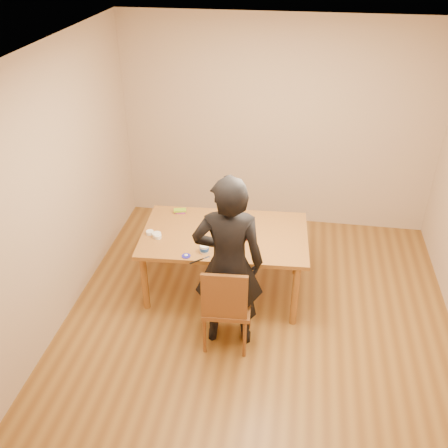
# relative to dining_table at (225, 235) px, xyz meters

# --- Properties ---
(room_shell) EXTENTS (4.00, 4.50, 2.70)m
(room_shell) POSITION_rel_dining_table_xyz_m (0.42, -0.26, 0.62)
(room_shell) COLOR brown
(room_shell) RESTS_ON ground
(dining_table) EXTENTS (1.80, 1.14, 0.04)m
(dining_table) POSITION_rel_dining_table_xyz_m (0.00, 0.00, 0.00)
(dining_table) COLOR brown
(dining_table) RESTS_ON floor
(dining_chair) EXTENTS (0.47, 0.47, 0.04)m
(dining_chair) POSITION_rel_dining_table_xyz_m (0.15, -0.78, -0.28)
(dining_chair) COLOR brown
(dining_chair) RESTS_ON floor
(cake_plate) EXTENTS (0.32, 0.32, 0.02)m
(cake_plate) POSITION_rel_dining_table_xyz_m (0.14, 0.02, 0.03)
(cake_plate) COLOR #C80D3B
(cake_plate) RESTS_ON dining_table
(cake) EXTENTS (0.23, 0.23, 0.07)m
(cake) POSITION_rel_dining_table_xyz_m (0.14, 0.02, 0.08)
(cake) COLOR white
(cake) RESTS_ON cake_plate
(frosting_dome) EXTENTS (0.22, 0.22, 0.03)m
(frosting_dome) POSITION_rel_dining_table_xyz_m (0.14, 0.02, 0.13)
(frosting_dome) COLOR white
(frosting_dome) RESTS_ON cake
(frosting_tub) EXTENTS (0.09, 0.09, 0.08)m
(frosting_tub) POSITION_rel_dining_table_xyz_m (-0.15, -0.37, 0.06)
(frosting_tub) COLOR white
(frosting_tub) RESTS_ON dining_table
(frosting_lid) EXTENTS (0.09, 0.09, 0.01)m
(frosting_lid) POSITION_rel_dining_table_xyz_m (-0.31, -0.47, 0.03)
(frosting_lid) COLOR #1D1799
(frosting_lid) RESTS_ON dining_table
(frosting_dollop) EXTENTS (0.04, 0.04, 0.02)m
(frosting_dollop) POSITION_rel_dining_table_xyz_m (-0.31, -0.47, 0.04)
(frosting_dollop) COLOR white
(frosting_dollop) RESTS_ON frosting_lid
(ramekin_green) EXTENTS (0.08, 0.08, 0.04)m
(ramekin_green) POSITION_rel_dining_table_xyz_m (-0.68, -0.19, 0.04)
(ramekin_green) COLOR white
(ramekin_green) RESTS_ON dining_table
(ramekin_yellow) EXTENTS (0.09, 0.09, 0.04)m
(ramekin_yellow) POSITION_rel_dining_table_xyz_m (-0.69, -0.17, 0.04)
(ramekin_yellow) COLOR white
(ramekin_yellow) RESTS_ON dining_table
(ramekin_multi) EXTENTS (0.08, 0.08, 0.04)m
(ramekin_multi) POSITION_rel_dining_table_xyz_m (-0.78, -0.14, 0.04)
(ramekin_multi) COLOR white
(ramekin_multi) RESTS_ON dining_table
(candy_box_pink) EXTENTS (0.12, 0.07, 0.02)m
(candy_box_pink) POSITION_rel_dining_table_xyz_m (-0.56, 0.35, 0.03)
(candy_box_pink) COLOR #CC3090
(candy_box_pink) RESTS_ON dining_table
(candy_box_green) EXTENTS (0.15, 0.10, 0.02)m
(candy_box_green) POSITION_rel_dining_table_xyz_m (-0.57, 0.35, 0.05)
(candy_box_green) COLOR #22991C
(candy_box_green) RESTS_ON candy_box_pink
(spatula) EXTENTS (0.13, 0.12, 0.01)m
(spatula) POSITION_rel_dining_table_xyz_m (-0.19, -0.54, 0.03)
(spatula) COLOR black
(spatula) RESTS_ON dining_table
(person) EXTENTS (0.70, 0.49, 1.80)m
(person) POSITION_rel_dining_table_xyz_m (0.15, -0.73, 0.17)
(person) COLOR black
(person) RESTS_ON floor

